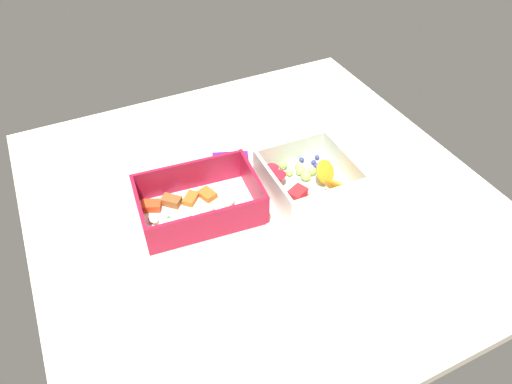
{
  "coord_description": "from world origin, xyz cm",
  "views": [
    {
      "loc": [
        -28.2,
        -56.34,
        61.54
      ],
      "look_at": [
        -1.26,
        -0.38,
        4.0
      ],
      "focal_mm": 33.61,
      "sensor_mm": 36.0,
      "label": 1
    }
  ],
  "objects_px": {
    "pasta_container": "(198,205)",
    "fruit_bowl": "(308,179)",
    "candy_bar": "(230,158)",
    "paper_cup_liner": "(364,167)"
  },
  "relations": [
    {
      "from": "paper_cup_liner",
      "to": "fruit_bowl",
      "type": "bearing_deg",
      "value": 178.01
    },
    {
      "from": "pasta_container",
      "to": "fruit_bowl",
      "type": "height_order",
      "value": "pasta_container"
    },
    {
      "from": "candy_bar",
      "to": "fruit_bowl",
      "type": "bearing_deg",
      "value": -54.51
    },
    {
      "from": "fruit_bowl",
      "to": "candy_bar",
      "type": "xyz_separation_m",
      "value": [
        -0.1,
        0.14,
        -0.01
      ]
    },
    {
      "from": "pasta_container",
      "to": "paper_cup_liner",
      "type": "height_order",
      "value": "pasta_container"
    },
    {
      "from": "fruit_bowl",
      "to": "candy_bar",
      "type": "relative_size",
      "value": 2.27
    },
    {
      "from": "candy_bar",
      "to": "paper_cup_liner",
      "type": "height_order",
      "value": "paper_cup_liner"
    },
    {
      "from": "fruit_bowl",
      "to": "candy_bar",
      "type": "height_order",
      "value": "fruit_bowl"
    },
    {
      "from": "pasta_container",
      "to": "paper_cup_liner",
      "type": "xyz_separation_m",
      "value": [
        0.33,
        -0.03,
        -0.01
      ]
    },
    {
      "from": "pasta_container",
      "to": "candy_bar",
      "type": "relative_size",
      "value": 3.09
    }
  ]
}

